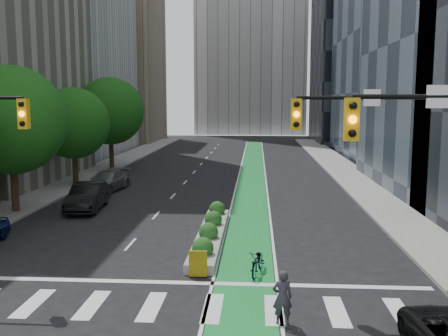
# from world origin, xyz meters

# --- Properties ---
(ground) EXTENTS (160.00, 160.00, 0.00)m
(ground) POSITION_xyz_m (0.00, 0.00, 0.00)
(ground) COLOR black
(ground) RESTS_ON ground
(sidewalk_left) EXTENTS (3.60, 90.00, 0.15)m
(sidewalk_left) POSITION_xyz_m (-11.80, 25.00, 0.07)
(sidewalk_left) COLOR gray
(sidewalk_left) RESTS_ON ground
(sidewalk_right) EXTENTS (3.60, 90.00, 0.15)m
(sidewalk_right) POSITION_xyz_m (11.80, 25.00, 0.07)
(sidewalk_right) COLOR gray
(sidewalk_right) RESTS_ON ground
(bike_lane_paint) EXTENTS (2.20, 70.00, 0.01)m
(bike_lane_paint) POSITION_xyz_m (3.00, 30.00, 0.01)
(bike_lane_paint) COLOR #178133
(bike_lane_paint) RESTS_ON ground
(building_tan_far) EXTENTS (14.00, 16.00, 26.00)m
(building_tan_far) POSITION_xyz_m (-20.00, 66.00, 13.00)
(building_tan_far) COLOR tan
(building_tan_far) RESTS_ON ground
(building_dark_end) EXTENTS (14.00, 18.00, 28.00)m
(building_dark_end) POSITION_xyz_m (20.00, 68.00, 14.00)
(building_dark_end) COLOR black
(building_dark_end) RESTS_ON ground
(tree_mid) EXTENTS (6.40, 6.40, 8.78)m
(tree_mid) POSITION_xyz_m (-11.00, 12.00, 5.57)
(tree_mid) COLOR black
(tree_mid) RESTS_ON ground
(tree_midfar) EXTENTS (5.60, 5.60, 7.76)m
(tree_midfar) POSITION_xyz_m (-11.00, 22.00, 4.95)
(tree_midfar) COLOR black
(tree_midfar) RESTS_ON ground
(tree_far) EXTENTS (6.60, 6.60, 9.00)m
(tree_far) POSITION_xyz_m (-11.00, 32.00, 5.69)
(tree_far) COLOR black
(tree_far) RESTS_ON ground
(signal_right) EXTENTS (5.82, 0.51, 7.20)m
(signal_right) POSITION_xyz_m (8.67, 0.47, 4.80)
(signal_right) COLOR black
(signal_right) RESTS_ON ground
(median_planter) EXTENTS (1.20, 10.26, 1.10)m
(median_planter) POSITION_xyz_m (1.20, 7.04, 0.37)
(median_planter) COLOR gray
(median_planter) RESTS_ON ground
(bicycle) EXTENTS (1.01, 2.01, 1.01)m
(bicycle) POSITION_xyz_m (3.47, 2.37, 0.50)
(bicycle) COLOR gray
(bicycle) RESTS_ON ground
(cyclist) EXTENTS (0.66, 0.47, 1.68)m
(cyclist) POSITION_xyz_m (4.20, -2.00, 0.84)
(cyclist) COLOR #302D36
(cyclist) RESTS_ON ground
(parked_car_left_mid) EXTENTS (2.21, 5.18, 1.66)m
(parked_car_left_mid) POSITION_xyz_m (-7.00, 13.20, 0.83)
(parked_car_left_mid) COLOR black
(parked_car_left_mid) RESTS_ON ground
(parked_car_left_far) EXTENTS (2.77, 5.38, 1.49)m
(parked_car_left_far) POSITION_xyz_m (-7.78, 19.77, 0.75)
(parked_car_left_far) COLOR #595A5E
(parked_car_left_far) RESTS_ON ground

